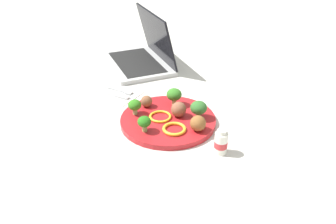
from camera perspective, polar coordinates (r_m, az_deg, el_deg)
ground_plane at (r=1.01m, az=-0.00°, el=-1.76°), size 4.00×4.00×0.00m
plate at (r=1.01m, az=-0.00°, el=-1.37°), size 0.28×0.28×0.02m
broccoli_floret_center at (r=1.06m, az=1.03°, el=2.88°), size 0.05×0.05×0.05m
broccoli_floret_front_left at (r=0.99m, az=5.11°, el=0.68°), size 0.05×0.05×0.05m
broccoli_floret_front_right at (r=0.93m, az=-3.95°, el=-1.68°), size 0.04×0.04×0.05m
broccoli_floret_mid_right at (r=1.02m, az=-5.55°, el=1.12°), size 0.04×0.04×0.05m
meatball_back_right at (r=1.00m, az=1.78°, el=0.45°), size 0.04×0.04×0.04m
meatball_center at (r=1.06m, az=-3.58°, el=1.78°), size 0.04×0.04×0.04m
meatball_near_rim at (r=0.94m, az=5.00°, el=-1.89°), size 0.04×0.04×0.04m
pepper_ring_mid_left at (r=1.01m, az=-1.29°, el=-0.76°), size 0.09×0.09×0.01m
pepper_ring_front_left at (r=0.95m, az=1.05°, el=-2.82°), size 0.08×0.08×0.01m
napkin at (r=1.19m, az=-8.96°, el=3.22°), size 0.18×0.14×0.01m
fork at (r=1.20m, az=-8.13°, el=3.69°), size 0.12×0.04×0.01m
knife at (r=1.17m, az=-9.25°, el=3.02°), size 0.15×0.04×0.01m
yogurt_bottle at (r=0.89m, az=8.78°, el=-5.04°), size 0.03×0.03×0.07m
laptop at (r=1.40m, az=-4.32°, el=9.31°), size 0.39×0.35×0.21m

